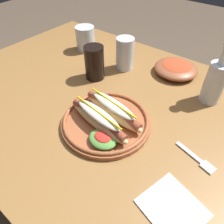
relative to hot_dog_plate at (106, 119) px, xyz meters
The scene contains 10 objects.
ground_plane 0.77m from the hot_dog_plate, 114.20° to the left, with size 8.00×8.00×0.00m, color brown.
dining_table 0.16m from the hot_dog_plate, 114.20° to the left, with size 1.37×0.90×0.74m.
hot_dog_plate is the anchor object (origin of this frame).
fork 0.28m from the hot_dog_plate, 10.91° to the left, with size 0.12×0.05×0.00m.
soda_cup 0.28m from the hot_dog_plate, 138.65° to the left, with size 0.08×0.08×0.13m, color black.
water_cup 0.35m from the hot_dog_plate, 116.35° to the left, with size 0.07×0.07×0.13m, color silver.
extra_cup 0.52m from the hot_dog_plate, 140.17° to the left, with size 0.09×0.09×0.11m, color silver.
glass_bottle 0.39m from the hot_dog_plate, 56.88° to the left, with size 0.07×0.07×0.22m.
side_bowl 0.41m from the hot_dog_plate, 84.74° to the left, with size 0.18×0.18×0.05m.
napkin 0.30m from the hot_dog_plate, 20.75° to the right, with size 0.13×0.12×0.00m, color white.
Camera 1 is at (0.34, -0.45, 1.22)m, focal length 33.64 mm.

